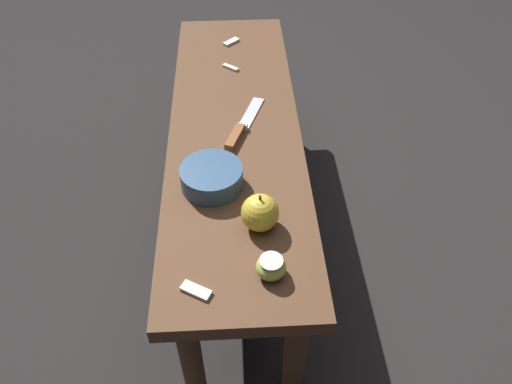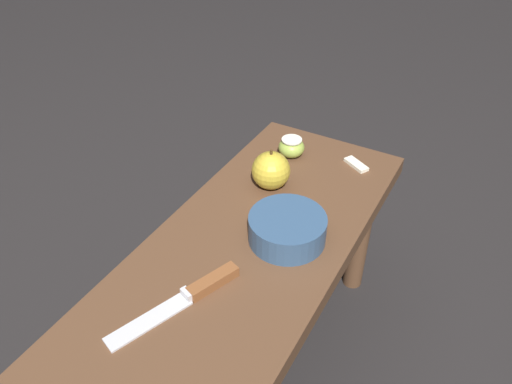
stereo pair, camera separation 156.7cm
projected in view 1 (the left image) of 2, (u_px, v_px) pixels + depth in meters
ground_plane at (238, 222)px, 1.66m from camera, size 8.00×8.00×0.00m
wooden_bench at (235, 141)px, 1.41m from camera, size 1.25×0.36×0.40m
knife at (241, 130)px, 1.35m from camera, size 0.24×0.11×0.02m
apple_whole at (260, 213)px, 1.08m from camera, size 0.08×0.08×0.09m
apple_cut at (271, 267)px, 1.00m from camera, size 0.06×0.06×0.05m
apple_slice_near_knife at (232, 42)px, 1.69m from camera, size 0.06×0.06×0.01m
apple_slice_center at (196, 291)px, 0.99m from camera, size 0.05×0.07×0.01m
apple_slice_near_bowl at (230, 67)px, 1.58m from camera, size 0.04×0.05×0.01m
bowl at (211, 177)px, 1.19m from camera, size 0.15×0.15×0.05m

